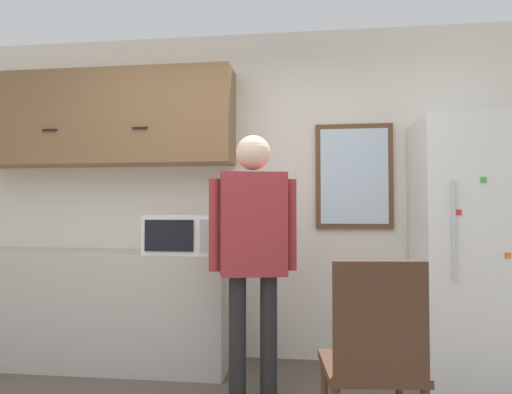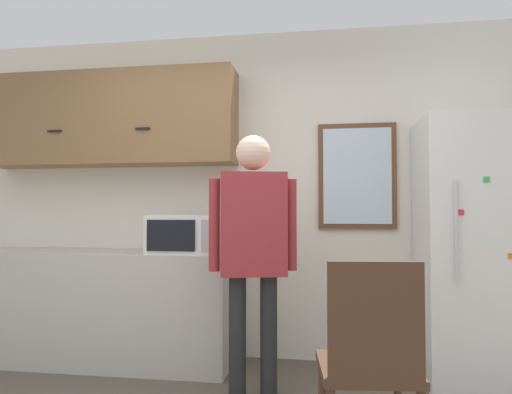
{
  "view_description": "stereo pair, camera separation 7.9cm",
  "coord_description": "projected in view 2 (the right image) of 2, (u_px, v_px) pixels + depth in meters",
  "views": [
    {
      "loc": [
        0.6,
        -1.87,
        1.2
      ],
      "look_at": [
        0.24,
        1.04,
        1.3
      ],
      "focal_mm": 32.0,
      "sensor_mm": 36.0,
      "label": 1
    },
    {
      "loc": [
        0.68,
        -1.86,
        1.2
      ],
      "look_at": [
        0.24,
        1.04,
        1.3
      ],
      "focal_mm": 32.0,
      "sensor_mm": 36.0,
      "label": 2
    }
  ],
  "objects": [
    {
      "name": "counter",
      "position": [
        99.0,
        306.0,
        3.66
      ],
      "size": [
        2.16,
        0.59,
        0.88
      ],
      "color": "#BCB7AD",
      "rests_on": "ground_plane"
    },
    {
      "name": "chair",
      "position": [
        370.0,
        356.0,
        2.09
      ],
      "size": [
        0.49,
        0.49,
        0.99
      ],
      "rotation": [
        0.0,
        0.0,
        3.25
      ],
      "color": "#472D1E",
      "rests_on": "ground_plane"
    },
    {
      "name": "back_wall",
      "position": [
        244.0,
        194.0,
        3.84
      ],
      "size": [
        6.0,
        0.06,
        2.7
      ],
      "color": "silver",
      "rests_on": "ground_plane"
    },
    {
      "name": "person",
      "position": [
        253.0,
        238.0,
        2.93
      ],
      "size": [
        0.55,
        0.31,
        1.7
      ],
      "rotation": [
        0.0,
        0.0,
        0.24
      ],
      "color": "black",
      "rests_on": "ground_plane"
    },
    {
      "name": "window",
      "position": [
        357.0,
        176.0,
        3.66
      ],
      "size": [
        0.62,
        0.05,
        0.85
      ],
      "color": "brown"
    },
    {
      "name": "refrigerator",
      "position": [
        472.0,
        250.0,
        3.22
      ],
      "size": [
        0.7,
        0.67,
        1.86
      ],
      "color": "white",
      "rests_on": "ground_plane"
    },
    {
      "name": "upper_cabinets",
      "position": [
        109.0,
        120.0,
        3.83
      ],
      "size": [
        2.16,
        0.36,
        0.77
      ],
      "color": "olive"
    },
    {
      "name": "microwave",
      "position": [
        185.0,
        234.0,
        3.48
      ],
      "size": [
        0.52,
        0.4,
        0.29
      ],
      "color": "white",
      "rests_on": "counter"
    }
  ]
}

